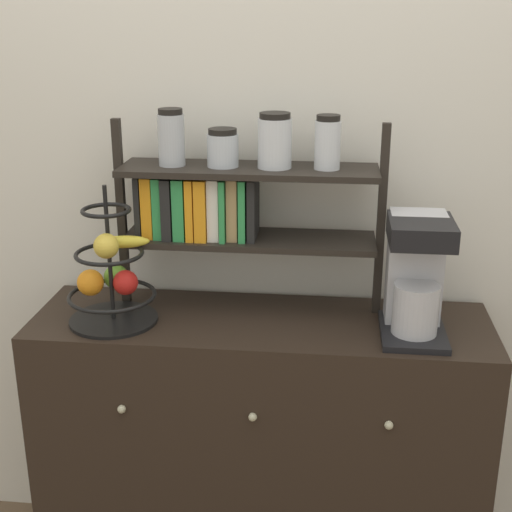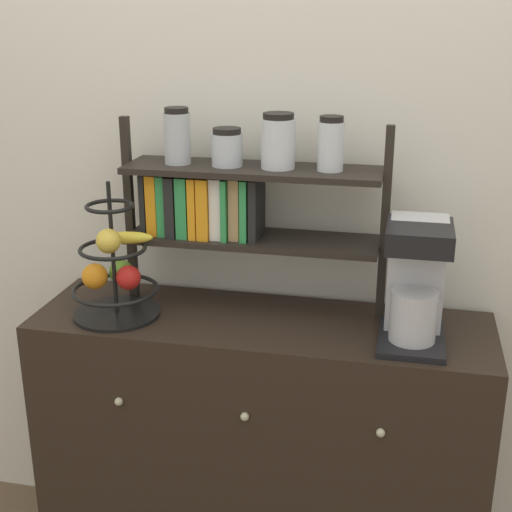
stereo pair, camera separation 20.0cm
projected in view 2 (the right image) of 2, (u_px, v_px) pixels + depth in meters
wall_back at (278, 165)px, 2.16m from camera, size 7.00×0.05×2.60m
sideboard at (260, 451)px, 2.22m from camera, size 1.33×0.42×0.89m
coffee_maker at (416, 281)px, 1.90m from camera, size 0.18×0.24×0.33m
fruit_stand at (114, 272)px, 2.06m from camera, size 0.25×0.25×0.40m
shelf_hutch at (230, 192)px, 2.06m from camera, size 0.79×0.20×0.59m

